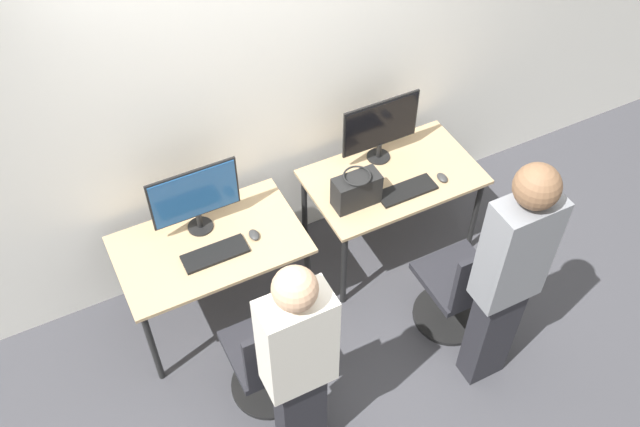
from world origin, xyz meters
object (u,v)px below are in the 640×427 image
(monitor_left, at_px, (195,197))
(keyboard_right, at_px, (407,191))
(office_chair_right, at_px, (460,289))
(mouse_left, at_px, (254,235))
(office_chair_left, at_px, (270,361))
(handbag, at_px, (356,190))
(person_left, at_px, (298,364))
(monitor_right, at_px, (381,127))
(mouse_right, at_px, (442,178))
(keyboard_left, at_px, (215,254))
(person_right, at_px, (509,274))

(monitor_left, bearing_deg, keyboard_right, -13.67)
(monitor_left, xyz_separation_m, office_chair_right, (1.35, -0.93, -0.62))
(mouse_left, bearing_deg, office_chair_left, -107.31)
(office_chair_right, bearing_deg, handbag, 120.49)
(person_left, distance_m, monitor_right, 1.76)
(mouse_left, relative_size, person_left, 0.06)
(person_left, bearing_deg, keyboard_right, 36.93)
(office_chair_left, height_order, monitor_right, monitor_right)
(person_left, xyz_separation_m, monitor_right, (1.21, 1.28, 0.10))
(mouse_left, height_order, office_chair_left, office_chair_left)
(handbag, bearing_deg, mouse_left, 177.44)
(monitor_left, height_order, mouse_right, monitor_left)
(monitor_right, height_order, office_chair_right, monitor_right)
(handbag, bearing_deg, keyboard_right, -10.49)
(keyboard_left, relative_size, mouse_left, 4.39)
(keyboard_right, xyz_separation_m, handbag, (-0.34, 0.06, 0.11))
(monitor_right, bearing_deg, keyboard_right, -90.00)
(keyboard_left, xyz_separation_m, handbag, (0.96, -0.00, 0.11))
(person_left, bearing_deg, mouse_left, 79.78)
(keyboard_right, height_order, handbag, handbag)
(mouse_left, xyz_separation_m, office_chair_left, (-0.20, -0.64, -0.37))
(keyboard_left, relative_size, handbag, 1.32)
(keyboard_right, bearing_deg, mouse_right, -1.95)
(keyboard_left, relative_size, person_left, 0.24)
(person_left, bearing_deg, office_chair_right, 13.09)
(monitor_left, relative_size, mouse_left, 6.09)
(keyboard_left, relative_size, office_chair_left, 0.44)
(person_left, xyz_separation_m, mouse_right, (1.48, 0.90, -0.15))
(office_chair_left, distance_m, handbag, 1.17)
(mouse_right, distance_m, office_chair_right, 0.74)
(keyboard_left, bearing_deg, office_chair_right, -26.70)
(office_chair_left, bearing_deg, keyboard_left, 96.17)
(mouse_right, height_order, handbag, handbag)
(keyboard_left, relative_size, monitor_right, 0.72)
(office_chair_left, bearing_deg, office_chair_right, -3.15)
(mouse_right, height_order, office_chair_right, office_chair_right)
(person_left, relative_size, person_right, 0.92)
(office_chair_left, bearing_deg, monitor_left, 94.39)
(person_left, height_order, keyboard_right, person_left)
(monitor_right, xyz_separation_m, handbag, (-0.34, -0.30, -0.15))
(monitor_left, bearing_deg, person_left, -86.09)
(mouse_left, distance_m, keyboard_right, 1.03)
(monitor_left, relative_size, person_right, 0.31)
(mouse_left, relative_size, handbag, 0.30)
(monitor_right, xyz_separation_m, keyboard_right, (0.00, -0.37, -0.26))
(mouse_right, bearing_deg, person_right, -104.50)
(keyboard_left, bearing_deg, mouse_left, 5.92)
(monitor_left, height_order, keyboard_left, monitor_left)
(office_chair_right, relative_size, person_right, 0.51)
(office_chair_left, distance_m, keyboard_right, 1.39)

